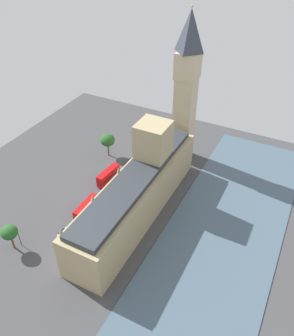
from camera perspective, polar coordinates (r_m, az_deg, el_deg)
The scene contains 14 objects.
ground_plane at distance 114.02m, azimuth -2.51°, elevation -6.99°, with size 131.72×131.72×0.00m, color #424244.
river_thames at distance 106.72m, azimuth 11.73°, elevation -11.86°, with size 33.30×118.55×0.25m, color #475B6B.
parliament_building at distance 108.64m, azimuth -1.23°, elevation -3.44°, with size 13.31×61.72×27.29m.
clock_tower at distance 124.71m, azimuth 6.45°, elevation 12.99°, with size 7.64×7.64×55.45m.
car_blue_near_tower at distance 133.53m, azimuth -2.63°, elevation 1.15°, with size 1.84×4.08×1.74m.
double_decker_bus_kerbside at distance 124.30m, azimuth -6.38°, elevation -1.21°, with size 3.43×10.68×4.75m.
double_decker_bus_opposite_hall at distance 112.51m, azimuth -9.93°, elevation -6.54°, with size 2.76×10.53×4.75m.
car_silver_trailing at distance 108.89m, azimuth -13.53°, elevation -10.34°, with size 2.21×4.26×1.74m.
pedestrian_leading at distance 125.55m, azimuth -2.38°, elevation -1.66°, with size 0.63×0.64×1.52m.
pedestrian_far_end at distance 121.17m, azimuth -4.04°, elevation -3.39°, with size 0.68×0.67×1.65m.
pedestrian_by_river_gate at distance 118.45m, azimuth -5.20°, elevation -4.60°, with size 0.66×0.58×1.65m.
plane_tree_corner at distance 105.90m, azimuth -21.69°, elevation -9.81°, with size 4.75×4.75×8.52m.
plane_tree_midblock at distance 135.01m, azimuth -6.49°, elevation 4.56°, with size 5.60×5.60×9.50m.
street_lamp_under_trees at distance 107.28m, azimuth -20.37°, elevation -10.28°, with size 0.56×0.56×6.22m.
Camera 1 is at (-41.71, 70.26, 79.52)m, focal length 37.10 mm.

